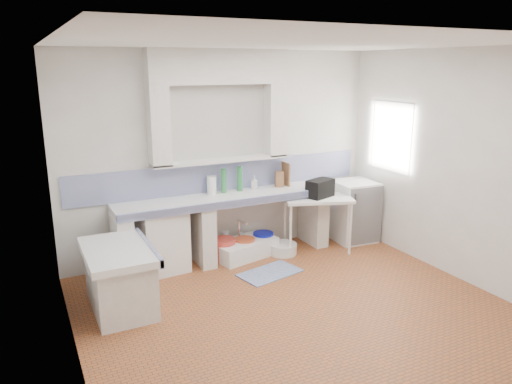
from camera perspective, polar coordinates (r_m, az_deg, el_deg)
name	(u,v)px	position (r m, az deg, el deg)	size (l,w,h in m)	color
floor	(297,310)	(5.51, 4.76, -13.56)	(4.50, 4.50, 0.00)	#975028
ceiling	(303,43)	(4.86, 5.49, 16.98)	(4.50, 4.50, 0.00)	silver
wall_back	(224,155)	(6.75, -3.79, 4.39)	(4.50, 4.50, 0.00)	silver
wall_front	(456,250)	(3.53, 22.32, -6.31)	(4.50, 4.50, 0.00)	silver
wall_left	(65,215)	(4.31, -21.39, -2.50)	(4.50, 4.50, 0.00)	silver
wall_right	(457,166)	(6.44, 22.47, 2.82)	(4.50, 4.50, 0.00)	silver
alcove_mass	(219,67)	(6.49, -4.37, 14.40)	(1.90, 0.25, 0.45)	silver
window_frame	(401,136)	(7.36, 16.55, 6.25)	(0.35, 0.86, 1.06)	#3A2312
lace_valance	(395,110)	(7.22, 15.91, 9.19)	(0.01, 0.84, 0.24)	white
counter_slab	(226,198)	(6.56, -3.50, -0.74)	(3.00, 0.60, 0.08)	white
counter_lip	(235,203)	(6.31, -2.51, -1.35)	(3.00, 0.04, 0.10)	navy
counter_pier_left	(123,246)	(6.32, -15.28, -6.16)	(0.20, 0.55, 0.82)	silver
counter_pier_mid	(203,234)	(6.57, -6.26, -4.89)	(0.20, 0.55, 0.82)	silver
counter_pier_right	(313,216)	(7.32, 6.70, -2.85)	(0.20, 0.55, 0.82)	silver
peninsula_top	(118,252)	(5.46, -15.83, -6.72)	(0.70, 1.10, 0.08)	white
peninsula_base	(120,282)	(5.59, -15.58, -10.07)	(0.60, 1.00, 0.62)	silver
peninsula_lip	(148,247)	(5.52, -12.45, -6.26)	(0.04, 1.10, 0.10)	navy
backsplash	(225,176)	(6.79, -3.69, 1.88)	(4.27, 0.03, 0.40)	navy
stove	(162,240)	(6.44, -10.96, -5.51)	(0.58, 0.56, 0.82)	white
sink	(245,249)	(6.85, -1.34, -6.69)	(0.88, 0.48, 0.21)	white
side_table	(317,224)	(7.03, 7.14, -3.72)	(0.95, 0.53, 0.04)	white
fridge	(353,211)	(7.53, 11.30, -2.17)	(0.59, 0.59, 0.91)	white
bucket_red	(224,249)	(6.72, -3.81, -6.70)	(0.33, 0.33, 0.31)	#C63A2E
bucket_orange	(245,248)	(6.83, -1.32, -6.52)	(0.29, 0.29, 0.27)	#CA5026
bucket_blue	(263,242)	(7.04, 0.85, -5.83)	(0.29, 0.29, 0.27)	#0C16A8
basin_white	(283,249)	(6.96, 3.17, -6.62)	(0.39, 0.39, 0.15)	white
water_bottle_a	(226,243)	(6.92, -3.58, -5.94)	(0.09, 0.09, 0.34)	silver
water_bottle_b	(241,242)	(7.02, -1.71, -5.88)	(0.07, 0.07, 0.27)	silver
black_bag	(320,188)	(6.91, 7.49, 0.43)	(0.40, 0.23, 0.25)	black
green_bottle_a	(224,181)	(6.65, -3.79, 1.30)	(0.07, 0.07, 0.33)	#287E3D
green_bottle_b	(240,179)	(6.75, -1.91, 1.54)	(0.07, 0.07, 0.34)	#287E3D
knife_block	(279,179)	(6.98, 2.74, 1.50)	(0.11, 0.09, 0.22)	brown
cutting_board	(286,174)	(7.07, 3.48, 2.13)	(0.02, 0.25, 0.34)	brown
paper_towel	(212,185)	(6.60, -5.22, 0.79)	(0.12, 0.12, 0.25)	white
soap_bottle	(254,183)	(6.86, -0.20, 1.11)	(0.08, 0.09, 0.19)	white
rug	(270,273)	(6.35, 1.63, -9.43)	(0.79, 0.45, 0.01)	navy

